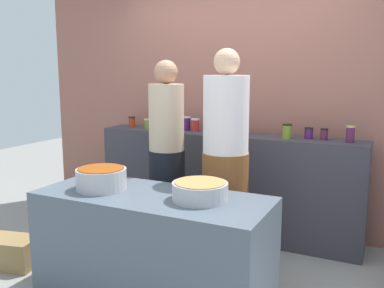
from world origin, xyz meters
The scene contains 20 objects.
ground centered at (0.00, 0.00, 0.00)m, with size 12.00×12.00×0.00m, color gray.
storefront_wall centered at (0.00, 1.45, 1.50)m, with size 4.80×0.12×3.00m, color #A06254.
display_shelf centered at (0.00, 1.10, 0.52)m, with size 2.70×0.36×1.04m, color #3C3943.
prep_table centered at (0.00, -0.30, 0.39)m, with size 1.70×0.70×0.78m, color #4F5B69.
preserve_jar_0 centered at (-1.12, 1.13, 1.09)m, with size 0.07×0.07×0.11m.
preserve_jar_1 centered at (-0.89, 1.10, 1.09)m, with size 0.08×0.08×0.11m.
preserve_jar_2 centered at (-0.56, 1.14, 1.08)m, with size 0.07×0.07×0.10m.
preserve_jar_3 centered at (-0.46, 1.16, 1.11)m, with size 0.08×0.08×0.14m.
preserve_jar_4 centered at (-0.35, 1.13, 1.10)m, with size 0.09×0.09×0.13m.
preserve_jar_5 centered at (-0.17, 1.15, 1.09)m, with size 0.09×0.09×0.10m.
preserve_jar_6 centered at (0.12, 1.13, 1.10)m, with size 0.09×0.09×0.12m.
preserve_jar_7 centered at (0.62, 1.07, 1.10)m, with size 0.09×0.09×0.13m.
preserve_jar_8 centered at (0.81, 1.15, 1.09)m, with size 0.08×0.08×0.10m.
preserve_jar_9 centered at (0.94, 1.13, 1.09)m, with size 0.07×0.07×0.11m.
preserve_jar_10 centered at (1.17, 1.09, 1.11)m, with size 0.08×0.08×0.15m.
cooking_pot_left centered at (-0.41, -0.34, 0.86)m, with size 0.37×0.37×0.16m.
cooking_pot_center centered at (0.36, -0.26, 0.85)m, with size 0.38×0.38×0.13m.
cook_with_tongs centered at (-0.30, 0.46, 0.80)m, with size 0.32×0.32×1.75m.
cook_in_cap centered at (0.30, 0.34, 0.83)m, with size 0.38×0.38×1.83m.
bread_crate centered at (-1.37, -0.40, 0.12)m, with size 0.47×0.29×0.25m, color olive.
Camera 1 is at (1.54, -2.80, 1.66)m, focal length 39.90 mm.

